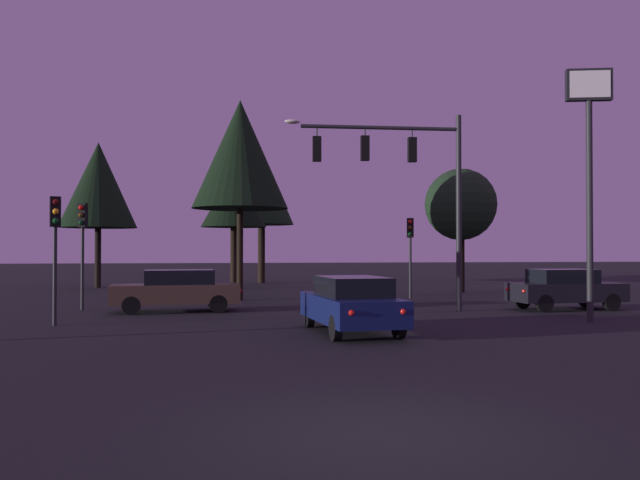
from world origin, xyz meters
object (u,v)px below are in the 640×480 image
(tree_right_cluster, at_px, (234,198))
(traffic_light_corner_right, at_px, (82,234))
(tree_left_far, at_px, (240,155))
(tree_center_horizon, at_px, (98,185))
(car_nearside_lane, at_px, (351,303))
(car_crossing_right, at_px, (565,289))
(traffic_signal_mast_arm, at_px, (405,172))
(tree_lot_edge, at_px, (461,205))
(traffic_light_median, at_px, (410,241))
(traffic_light_corner_left, at_px, (55,233))
(store_sign_illuminated, at_px, (589,139))
(tree_behind_sign, at_px, (262,188))
(car_crossing_left, at_px, (176,290))

(tree_right_cluster, bearing_deg, traffic_light_corner_right, -114.73)
(tree_left_far, bearing_deg, tree_center_horizon, 125.46)
(car_nearside_lane, height_order, car_crossing_right, same)
(traffic_signal_mast_arm, bearing_deg, tree_lot_edge, 59.14)
(traffic_light_median, relative_size, tree_center_horizon, 0.43)
(car_nearside_lane, height_order, tree_left_far, tree_left_far)
(traffic_signal_mast_arm, xyz_separation_m, traffic_light_corner_left, (-11.51, -2.60, -2.36))
(car_nearside_lane, bearing_deg, store_sign_illuminated, 11.14)
(tree_behind_sign, relative_size, tree_center_horizon, 1.05)
(traffic_signal_mast_arm, bearing_deg, traffic_light_corner_right, 167.85)
(traffic_light_corner_right, relative_size, tree_center_horizon, 0.46)
(car_crossing_right, bearing_deg, traffic_light_median, 122.54)
(traffic_light_corner_right, relative_size, car_nearside_lane, 0.86)
(traffic_light_median, bearing_deg, store_sign_illuminated, -75.51)
(car_crossing_right, bearing_deg, tree_right_cluster, 127.26)
(car_crossing_right, xyz_separation_m, tree_left_far, (-11.89, 6.59, 5.72))
(traffic_light_corner_left, bearing_deg, car_crossing_left, 49.86)
(traffic_light_corner_right, height_order, tree_center_horizon, tree_center_horizon)
(traffic_light_corner_right, bearing_deg, tree_lot_edge, 23.15)
(store_sign_illuminated, height_order, tree_behind_sign, tree_behind_sign)
(traffic_light_corner_left, xyz_separation_m, car_nearside_lane, (8.32, -3.08, -1.93))
(traffic_signal_mast_arm, bearing_deg, car_crossing_right, -1.47)
(traffic_light_corner_right, distance_m, store_sign_illuminated, 18.00)
(car_crossing_right, distance_m, tree_right_cluster, 20.17)
(traffic_light_median, xyz_separation_m, tree_lot_edge, (3.97, 3.89, 1.98))
(tree_behind_sign, bearing_deg, car_crossing_right, -66.16)
(traffic_signal_mast_arm, distance_m, traffic_light_median, 7.00)
(traffic_signal_mast_arm, relative_size, car_crossing_right, 1.68)
(tree_behind_sign, bearing_deg, store_sign_illuminated, -72.17)
(store_sign_illuminated, height_order, tree_center_horizon, tree_center_horizon)
(tree_lot_edge, bearing_deg, car_nearside_lane, -120.33)
(traffic_light_median, height_order, car_crossing_left, traffic_light_median)
(traffic_light_median, xyz_separation_m, tree_center_horizon, (-15.80, 11.41, 3.46))
(traffic_light_corner_right, distance_m, car_crossing_right, 18.20)
(traffic_light_corner_left, relative_size, traffic_light_corner_right, 0.96)
(traffic_light_corner_right, xyz_separation_m, car_crossing_right, (17.88, -2.68, -2.04))
(tree_left_far, distance_m, tree_lot_edge, 12.49)
(car_crossing_left, bearing_deg, tree_right_cluster, 80.13)
(traffic_signal_mast_arm, bearing_deg, traffic_light_corner_left, -167.27)
(traffic_light_corner_left, distance_m, car_crossing_right, 17.95)
(tree_center_horizon, bearing_deg, car_crossing_right, -41.85)
(tree_center_horizon, bearing_deg, tree_behind_sign, 23.88)
(tree_lot_edge, bearing_deg, car_crossing_left, -148.30)
(traffic_signal_mast_arm, height_order, store_sign_illuminated, store_sign_illuminated)
(traffic_light_median, relative_size, tree_behind_sign, 0.41)
(traffic_light_median, bearing_deg, traffic_light_corner_right, -164.98)
(traffic_signal_mast_arm, relative_size, car_crossing_left, 1.53)
(store_sign_illuminated, xyz_separation_m, tree_left_far, (-10.49, 10.54, 0.78))
(traffic_light_corner_right, height_order, tree_right_cluster, tree_right_cluster)
(tree_lot_edge, bearing_deg, tree_left_far, -162.61)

